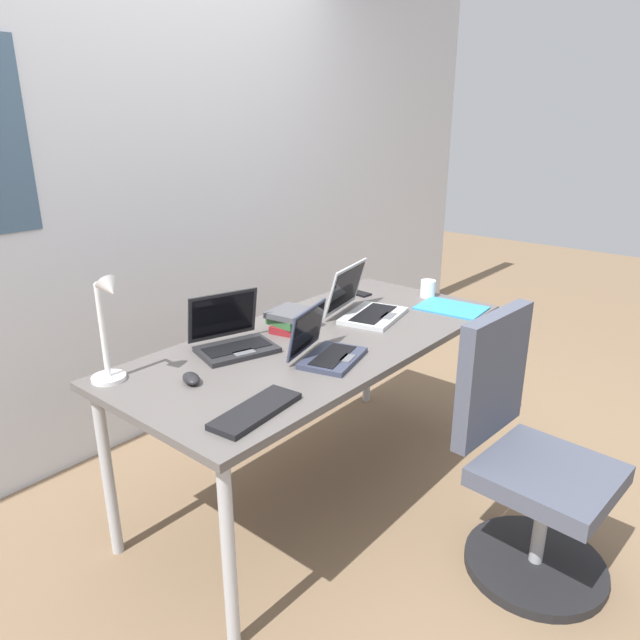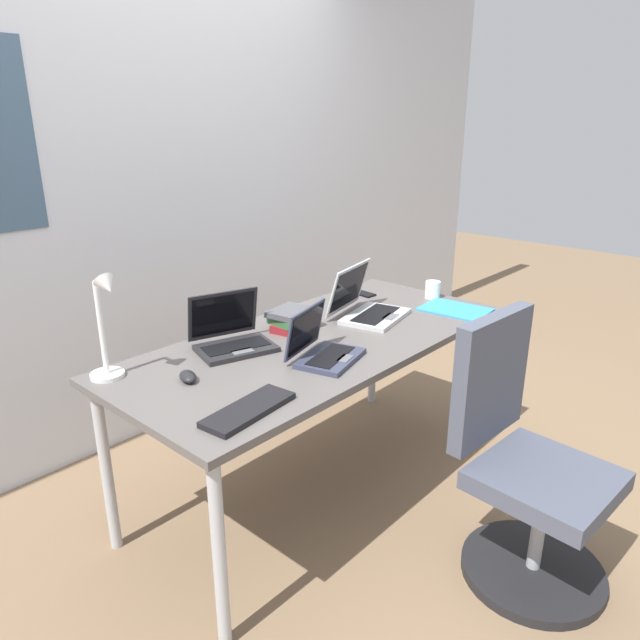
# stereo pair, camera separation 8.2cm
# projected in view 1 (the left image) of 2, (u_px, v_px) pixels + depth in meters

# --- Properties ---
(ground_plane) EXTENTS (12.00, 12.00, 0.00)m
(ground_plane) POSITION_uv_depth(u_px,v_px,m) (320.00, 486.00, 2.71)
(ground_plane) COLOR #7A6047
(wall_back) EXTENTS (6.00, 0.13, 2.60)m
(wall_back) POSITION_uv_depth(u_px,v_px,m) (153.00, 184.00, 2.94)
(wall_back) COLOR silver
(wall_back) RESTS_ON ground_plane
(desk) EXTENTS (1.80, 0.80, 0.74)m
(desk) POSITION_uv_depth(u_px,v_px,m) (320.00, 350.00, 2.48)
(desk) COLOR #595451
(desk) RESTS_ON ground_plane
(desk_lamp) EXTENTS (0.12, 0.18, 0.40)m
(desk_lamp) POSITION_uv_depth(u_px,v_px,m) (108.00, 330.00, 1.98)
(desk_lamp) COLOR white
(desk_lamp) RESTS_ON desk
(laptop_center) EXTENTS (0.32, 0.29, 0.20)m
(laptop_center) POSITION_uv_depth(u_px,v_px,m) (325.00, 349.00, 2.23)
(laptop_center) COLOR #33384C
(laptop_center) RESTS_ON desk
(laptop_front_left) EXTENTS (0.36, 0.33, 0.22)m
(laptop_front_left) POSITION_uv_depth(u_px,v_px,m) (233.00, 339.00, 2.33)
(laptop_front_left) COLOR #232326
(laptop_front_left) RESTS_ON desk
(laptop_back_left) EXTENTS (0.38, 0.36, 0.24)m
(laptop_back_left) POSITION_uv_depth(u_px,v_px,m) (365.00, 307.00, 2.70)
(laptop_back_left) COLOR #B7BABC
(laptop_back_left) RESTS_ON desk
(external_keyboard) EXTENTS (0.34, 0.15, 0.02)m
(external_keyboard) POSITION_uv_depth(u_px,v_px,m) (256.00, 411.00, 1.83)
(external_keyboard) COLOR black
(external_keyboard) RESTS_ON desk
(computer_mouse) EXTENTS (0.09, 0.11, 0.03)m
(computer_mouse) POSITION_uv_depth(u_px,v_px,m) (191.00, 378.00, 2.04)
(computer_mouse) COLOR black
(computer_mouse) RESTS_ON desk
(cell_phone) EXTENTS (0.07, 0.14, 0.01)m
(cell_phone) POSITION_uv_depth(u_px,v_px,m) (358.00, 293.00, 3.06)
(cell_phone) COLOR black
(cell_phone) RESTS_ON desk
(book_stack) EXTENTS (0.22, 0.18, 0.09)m
(book_stack) POSITION_uv_depth(u_px,v_px,m) (292.00, 319.00, 2.54)
(book_stack) COLOR maroon
(book_stack) RESTS_ON desk
(paper_folder_far_corner) EXTENTS (0.26, 0.33, 0.01)m
(paper_folder_far_corner) POSITION_uv_depth(u_px,v_px,m) (451.00, 308.00, 2.83)
(paper_folder_far_corner) COLOR #338CC6
(paper_folder_far_corner) RESTS_ON desk
(coffee_mug) EXTENTS (0.11, 0.08, 0.09)m
(coffee_mug) POSITION_uv_depth(u_px,v_px,m) (428.00, 289.00, 3.00)
(coffee_mug) COLOR white
(coffee_mug) RESTS_ON desk
(office_chair) EXTENTS (0.52, 0.55, 0.97)m
(office_chair) POSITION_uv_depth(u_px,v_px,m) (526.00, 471.00, 2.13)
(office_chair) COLOR black
(office_chair) RESTS_ON ground_plane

